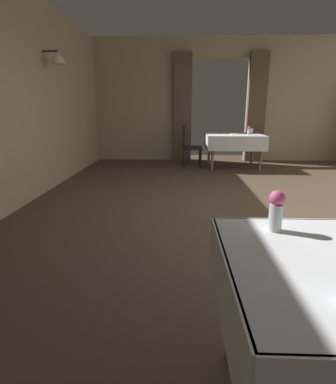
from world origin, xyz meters
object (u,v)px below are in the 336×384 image
(plate_mid_b, at_px, (234,134))
(flower_vase_mid, at_px, (249,130))
(dining_table_mid, at_px, (234,139))
(plate_mid_c, at_px, (214,133))
(chair_mid_left, at_px, (189,144))
(glass_mid_d, at_px, (251,131))
(flower_vase_near, at_px, (276,209))

(plate_mid_b, bearing_deg, flower_vase_mid, -45.54)
(dining_table_mid, relative_size, plate_mid_c, 6.63)
(chair_mid_left, height_order, flower_vase_mid, flower_vase_mid)
(flower_vase_mid, height_order, plate_mid_b, flower_vase_mid)
(dining_table_mid, xyz_separation_m, plate_mid_c, (-0.42, 0.24, 0.11))
(plate_mid_c, distance_m, glass_mid_d, 0.85)
(plate_mid_b, bearing_deg, chair_mid_left, -179.93)
(plate_mid_b, bearing_deg, flower_vase_near, -98.11)
(chair_mid_left, distance_m, flower_vase_near, 5.69)
(flower_vase_mid, distance_m, glass_mid_d, 0.43)
(chair_mid_left, xyz_separation_m, plate_mid_b, (1.03, 0.00, 0.24))
(flower_vase_mid, relative_size, glass_mid_d, 1.56)
(dining_table_mid, height_order, flower_vase_mid, flower_vase_mid)
(chair_mid_left, height_order, glass_mid_d, chair_mid_left)
(dining_table_mid, xyz_separation_m, chair_mid_left, (-1.02, 0.08, -0.13))
(flower_vase_mid, height_order, plate_mid_c, flower_vase_mid)
(plate_mid_b, bearing_deg, glass_mid_d, 17.69)
(flower_vase_near, height_order, flower_vase_mid, flower_vase_near)
(dining_table_mid, height_order, chair_mid_left, chair_mid_left)
(plate_mid_b, bearing_deg, plate_mid_c, 160.06)
(plate_mid_c, xyz_separation_m, glass_mid_d, (0.85, -0.03, 0.05))
(plate_mid_b, bearing_deg, dining_table_mid, -98.83)
(flower_vase_near, distance_m, flower_vase_mid, 5.52)
(dining_table_mid, height_order, flower_vase_near, flower_vase_near)
(glass_mid_d, bearing_deg, chair_mid_left, -174.77)
(flower_vase_mid, height_order, glass_mid_d, flower_vase_mid)
(glass_mid_d, bearing_deg, dining_table_mid, -153.29)
(chair_mid_left, bearing_deg, plate_mid_b, 0.07)
(flower_vase_near, relative_size, glass_mid_d, 1.60)
(dining_table_mid, xyz_separation_m, flower_vase_near, (-0.80, -5.60, 0.20))
(flower_vase_near, bearing_deg, plate_mid_c, 86.35)
(chair_mid_left, xyz_separation_m, flower_vase_near, (0.22, -5.68, 0.34))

